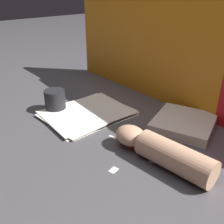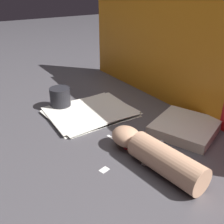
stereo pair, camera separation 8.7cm
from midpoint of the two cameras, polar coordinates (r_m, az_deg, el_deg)
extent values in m
plane|color=#4C494F|center=(0.90, -0.21, -3.96)|extent=(6.00, 6.00, 0.00)
cube|color=orange|center=(1.14, 11.22, 13.31)|extent=(0.85, 0.03, 0.41)
cube|color=red|center=(0.95, 24.66, 11.02)|extent=(0.86, 0.08, 0.48)
cube|color=white|center=(1.01, -2.15, -0.33)|extent=(0.26, 0.32, 0.00)
cube|color=white|center=(1.01, -1.87, -0.03)|extent=(0.25, 0.32, 0.00)
cube|color=white|center=(1.00, -2.31, 0.02)|extent=(0.26, 0.32, 0.00)
cube|color=white|center=(1.00, -2.43, 0.19)|extent=(0.26, 0.32, 0.00)
cube|color=silver|center=(0.93, 18.30, -3.20)|extent=(0.25, 0.26, 0.03)
sphere|color=silver|center=(0.83, 8.75, -6.99)|extent=(0.01, 0.01, 0.01)
cylinder|color=silver|center=(0.85, 12.38, -6.37)|extent=(0.05, 0.11, 0.01)
torus|color=red|center=(0.82, 7.01, -7.27)|extent=(0.06, 0.06, 0.01)
cylinder|color=silver|center=(0.82, 12.67, -7.84)|extent=(0.10, 0.07, 0.01)
torus|color=red|center=(0.83, 6.99, -6.59)|extent=(0.06, 0.06, 0.01)
cylinder|color=tan|center=(0.71, 15.30, -10.43)|extent=(0.22, 0.10, 0.08)
ellipsoid|color=tan|center=(0.79, 6.29, -5.39)|extent=(0.10, 0.09, 0.06)
cube|color=white|center=(0.86, 2.58, -5.53)|extent=(0.03, 0.01, 0.00)
cube|color=white|center=(0.72, 1.84, -12.57)|extent=(0.02, 0.03, 0.00)
cube|color=white|center=(0.75, 10.96, -11.30)|extent=(0.03, 0.03, 0.00)
cube|color=white|center=(0.82, 5.71, -7.11)|extent=(0.02, 0.02, 0.00)
cylinder|color=#232328|center=(1.05, -8.88, 2.93)|extent=(0.08, 0.08, 0.08)
camera|label=1|loc=(0.04, -87.18, 1.41)|focal=42.00mm
camera|label=2|loc=(0.04, 92.82, -1.41)|focal=42.00mm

